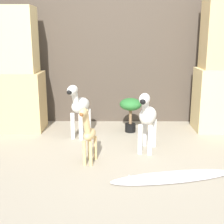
{
  "coord_description": "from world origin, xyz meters",
  "views": [
    {
      "loc": [
        -0.07,
        -2.77,
        1.25
      ],
      "look_at": [
        -0.09,
        0.69,
        0.37
      ],
      "focal_mm": 50.0,
      "sensor_mm": 36.0,
      "label": 1
    }
  ],
  "objects": [
    {
      "name": "rock_pillar_right",
      "position": [
        1.31,
        1.2,
        0.77
      ],
      "size": [
        0.63,
        0.45,
        1.66
      ],
      "color": "#DBC184",
      "rests_on": "ground_plane"
    },
    {
      "name": "giraffe_figurine",
      "position": [
        -0.31,
        0.07,
        0.32
      ],
      "size": [
        0.16,
        0.37,
        0.6
      ],
      "color": "tan",
      "rests_on": "ground_plane"
    },
    {
      "name": "zebra_right",
      "position": [
        0.28,
        0.41,
        0.39
      ],
      "size": [
        0.27,
        0.52,
        0.67
      ],
      "color": "silver",
      "rests_on": "ground_plane"
    },
    {
      "name": "potted_palm_front",
      "position": [
        0.14,
        1.1,
        0.32
      ],
      "size": [
        0.28,
        0.28,
        0.44
      ],
      "color": "black",
      "rests_on": "ground_plane"
    },
    {
      "name": "wall_back",
      "position": [
        0.0,
        1.63,
        1.1
      ],
      "size": [
        6.4,
        0.08,
        2.2
      ],
      "color": "#473D33",
      "rests_on": "ground_plane"
    },
    {
      "name": "ground_plane",
      "position": [
        0.0,
        0.0,
        0.0
      ],
      "size": [
        14.0,
        14.0,
        0.0
      ],
      "primitive_type": "plane",
      "color": "#9E937F"
    },
    {
      "name": "surfboard",
      "position": [
        0.43,
        -0.24,
        0.02
      ],
      "size": [
        1.15,
        0.46,
        0.07
      ],
      "color": "silver",
      "rests_on": "ground_plane"
    },
    {
      "name": "rock_pillar_left",
      "position": [
        -1.31,
        1.2,
        0.71
      ],
      "size": [
        0.63,
        0.45,
        1.57
      ],
      "color": "tan",
      "rests_on": "ground_plane"
    },
    {
      "name": "zebra_left",
      "position": [
        -0.49,
        0.89,
        0.39
      ],
      "size": [
        0.28,
        0.52,
        0.67
      ],
      "color": "silver",
      "rests_on": "ground_plane"
    }
  ]
}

